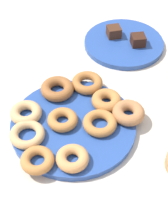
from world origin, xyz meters
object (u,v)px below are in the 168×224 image
object	(u,v)px
donut_7	(87,83)
donut_0	(106,100)
donut_2	(72,158)
donut_5	(100,123)
brownie_near	(114,32)
donut_1	(63,120)
donut_3	(56,89)
donut_9	(128,113)
cake_plate	(124,43)
brownie_far	(138,40)
donut_8	(28,136)
donut_6	(26,113)
donut_plate	(73,125)
donut_4	(37,160)

from	to	relation	value
donut_7	donut_0	bearing A→B (deg)	13.37
donut_2	donut_7	bearing A→B (deg)	149.73
donut_5	brownie_near	distance (m)	0.39
donut_1	donut_0	bearing A→B (deg)	97.87
donut_3	donut_9	bearing A→B (deg)	43.19
donut_0	donut_1	bearing A→B (deg)	-82.13
cake_plate	brownie_far	xyz separation A→B (m)	(0.03, 0.03, 0.02)
donut_7	donut_8	size ratio (longest dim) A/B	1.00
donut_1	donut_6	bearing A→B (deg)	-125.68
donut_plate	donut_3	world-z (taller)	donut_3
donut_1	donut_7	distance (m)	0.15
donut_5	brownie_far	world-z (taller)	brownie_far
donut_7	donut_8	world-z (taller)	donut_7
brownie_near	brownie_far	xyz separation A→B (m)	(0.07, 0.05, 0.00)
donut_1	brownie_near	xyz separation A→B (m)	(-0.29, 0.28, 0.00)
donut_1	donut_9	world-z (taller)	donut_9
donut_0	donut_5	distance (m)	0.08
cake_plate	donut_8	bearing A→B (deg)	-56.03
donut_1	donut_8	size ratio (longest dim) A/B	0.89
donut_6	donut_7	bearing A→B (deg)	103.40
donut_3	donut_5	distance (m)	0.17
donut_1	brownie_far	distance (m)	0.40
donut_plate	donut_3	size ratio (longest dim) A/B	3.52
donut_8	brownie_near	xyz separation A→B (m)	(-0.31, 0.38, 0.01)
donut_0	donut_4	size ratio (longest dim) A/B	1.02
donut_6	brownie_near	world-z (taller)	brownie_near
donut_8	cake_plate	bearing A→B (deg)	123.97
brownie_near	donut_2	bearing A→B (deg)	-36.37
donut_7	brownie_far	xyz separation A→B (m)	(-0.12, 0.23, 0.00)
donut_0	donut_9	xyz separation A→B (m)	(0.06, 0.03, 0.00)
donut_1	brownie_near	world-z (taller)	brownie_near
donut_2	brownie_far	xyz separation A→B (m)	(-0.34, 0.36, 0.00)
donut_9	cake_plate	xyz separation A→B (m)	(-0.30, 0.14, -0.02)
donut_9	brownie_far	world-z (taller)	brownie_far
donut_1	donut_7	world-z (taller)	same
donut_3	brownie_near	bearing A→B (deg)	124.52
donut_3	donut_6	size ratio (longest dim) A/B	1.11
donut_8	donut_6	bearing A→B (deg)	167.60
donut_3	donut_2	bearing A→B (deg)	-9.55
brownie_far	donut_5	bearing A→B (deg)	-43.42
cake_plate	donut_2	bearing A→B (deg)	-40.84
donut_5	cake_plate	world-z (taller)	donut_5
donut_3	cake_plate	bearing A→B (deg)	116.79
donut_5	donut_9	bearing A→B (deg)	91.16
donut_5	brownie_far	bearing A→B (deg)	136.58
donut_1	donut_2	size ratio (longest dim) A/B	1.01
donut_4	donut_2	bearing A→B (deg)	70.80
donut_5	donut_plate	bearing A→B (deg)	-120.67
donut_2	donut_7	world-z (taller)	same
donut_5	donut_1	bearing A→B (deg)	-118.95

